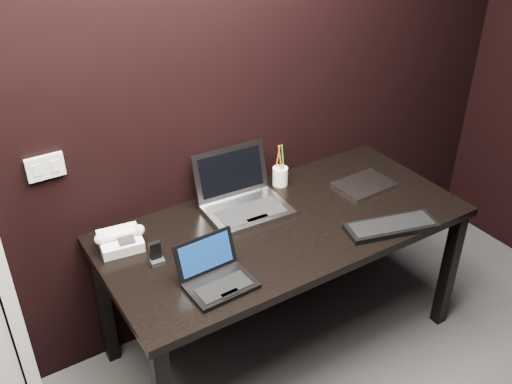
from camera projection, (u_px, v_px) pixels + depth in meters
wall_back at (180, 93)px, 2.49m from camera, size 4.00×0.00×4.00m
wall_switch at (45, 167)px, 2.30m from camera, size 0.15×0.02×0.10m
desk at (285, 236)px, 2.67m from camera, size 1.70×0.80×0.74m
netbook at (217, 277)px, 2.25m from camera, size 0.27×0.24×0.17m
silver_laptop at (243, 200)px, 2.70m from camera, size 0.40×0.36×0.26m
ext_keyboard at (391, 226)px, 2.58m from camera, size 0.45×0.25×0.03m
closed_laptop at (364, 185)px, 2.90m from camera, size 0.29×0.21×0.02m
desk_phone at (120, 240)px, 2.45m from camera, size 0.22×0.18×0.11m
mobile_phone at (156, 255)px, 2.36m from camera, size 0.06×0.05×0.10m
pen_cup at (280, 175)px, 2.90m from camera, size 0.09×0.09×0.23m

